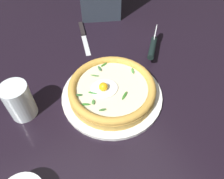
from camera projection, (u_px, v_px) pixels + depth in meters
name	position (u px, v px, depth m)	size (l,w,h in m)	color
ground_plane	(97.00, 98.00, 0.70)	(2.40, 2.40, 0.03)	black
pizza_plate	(112.00, 95.00, 0.68)	(0.31, 0.31, 0.01)	white
pizza	(112.00, 89.00, 0.66)	(0.26, 0.26, 0.06)	gold
pizza_cutter	(153.00, 44.00, 0.79)	(0.12, 0.14, 0.08)	silver
table_knife	(83.00, 33.00, 0.90)	(0.06, 0.21, 0.01)	silver
drinking_glass	(20.00, 103.00, 0.61)	(0.08, 0.08, 0.11)	silver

